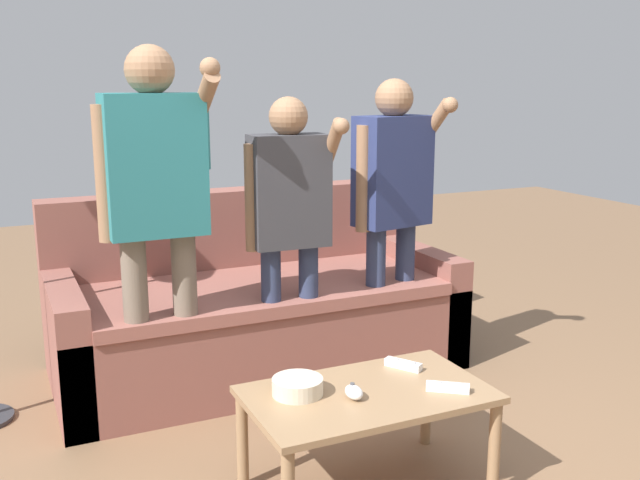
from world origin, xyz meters
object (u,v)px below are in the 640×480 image
(player_right, at_px, (393,193))
(game_remote_wand_far, at_px, (448,387))
(coffee_table, at_px, (367,405))
(couch, at_px, (254,311))
(player_center, at_px, (290,213))
(game_remote_nunchuk, at_px, (354,392))
(player_left, at_px, (156,194))
(snack_bowl, at_px, (298,386))
(game_remote_wand_near, at_px, (403,365))

(player_right, bearing_deg, game_remote_wand_far, -109.77)
(coffee_table, bearing_deg, couch, 88.36)
(player_center, bearing_deg, game_remote_nunchuk, -98.82)
(player_left, xyz_separation_m, game_remote_wand_far, (0.80, -0.99, -0.61))
(player_right, bearing_deg, player_left, -176.57)
(player_right, xyz_separation_m, game_remote_wand_far, (-0.38, -1.06, -0.53))
(couch, height_order, player_center, player_center)
(player_left, distance_m, game_remote_wand_far, 1.41)
(player_right, bearing_deg, snack_bowl, -135.66)
(player_left, bearing_deg, game_remote_nunchuk, -62.75)
(player_center, xyz_separation_m, player_right, (0.57, 0.05, 0.05))
(couch, xyz_separation_m, snack_bowl, (-0.27, -1.24, 0.12))
(player_right, relative_size, game_remote_wand_far, 10.32)
(player_center, height_order, player_right, player_right)
(couch, xyz_separation_m, player_center, (0.03, -0.43, 0.59))
(coffee_table, height_order, game_remote_wand_far, game_remote_wand_far)
(snack_bowl, xyz_separation_m, player_right, (0.88, 0.86, 0.52))
(player_left, xyz_separation_m, player_right, (1.18, 0.07, -0.08))
(game_remote_wand_far, bearing_deg, game_remote_wand_near, 97.59)
(couch, xyz_separation_m, player_left, (-0.58, -0.45, 0.72))
(player_center, distance_m, player_right, 0.58)
(game_remote_wand_near, bearing_deg, couch, 99.09)
(player_center, bearing_deg, coffee_table, -94.57)
(coffee_table, relative_size, player_center, 0.61)
(game_remote_wand_near, bearing_deg, player_center, 101.60)
(player_right, height_order, game_remote_wand_near, player_right)
(couch, bearing_deg, coffee_table, -91.64)
(snack_bowl, distance_m, game_remote_wand_near, 0.47)
(player_right, relative_size, game_remote_wand_near, 10.39)
(player_left, relative_size, game_remote_wand_near, 11.30)
(coffee_table, bearing_deg, player_right, 55.70)
(couch, xyz_separation_m, player_right, (0.61, -0.38, 0.64))
(game_remote_nunchuk, height_order, game_remote_wand_far, game_remote_nunchuk)
(game_remote_wand_near, distance_m, game_remote_wand_far, 0.25)
(player_left, bearing_deg, game_remote_wand_far, -51.12)
(coffee_table, xyz_separation_m, player_center, (0.07, 0.89, 0.55))
(coffee_table, height_order, player_center, player_center)
(coffee_table, relative_size, snack_bowl, 4.76)
(game_remote_nunchuk, distance_m, player_center, 1.05)
(player_left, xyz_separation_m, game_remote_wand_near, (0.77, -0.74, -0.61))
(couch, height_order, player_left, player_left)
(snack_bowl, distance_m, game_remote_wand_far, 0.54)
(snack_bowl, bearing_deg, coffee_table, -19.18)
(couch, distance_m, game_remote_nunchuk, 1.36)
(game_remote_wand_near, bearing_deg, game_remote_nunchuk, -151.33)
(coffee_table, bearing_deg, game_remote_nunchuk, -155.55)
(game_remote_wand_near, bearing_deg, player_right, 62.90)
(snack_bowl, distance_m, player_right, 1.33)
(player_left, relative_size, game_remote_wand_far, 11.23)
(player_right, bearing_deg, coffee_table, -124.30)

